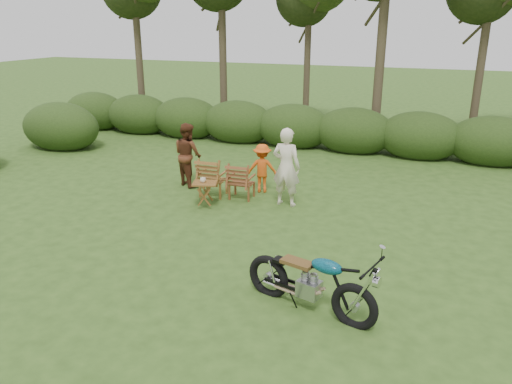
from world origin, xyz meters
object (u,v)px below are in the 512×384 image
(lawn_chair_left, at_px, (214,195))
(cup, at_px, (203,180))
(child, at_px, (262,192))
(lawn_chair_right, at_px, (242,198))
(adult_b, at_px, (189,185))
(motorcycle, at_px, (308,308))
(side_table, at_px, (205,194))
(adult_a, at_px, (286,205))

(lawn_chair_left, height_order, cup, cup)
(child, bearing_deg, lawn_chair_right, 48.85)
(lawn_chair_left, bearing_deg, adult_b, -32.45)
(lawn_chair_left, bearing_deg, lawn_chair_right, -177.78)
(motorcycle, distance_m, lawn_chair_right, 4.88)
(lawn_chair_right, xyz_separation_m, cup, (-0.59, -0.80, 0.62))
(adult_b, bearing_deg, child, -145.44)
(cup, distance_m, child, 1.78)
(motorcycle, relative_size, side_table, 3.52)
(adult_a, relative_size, child, 1.50)
(cup, relative_size, child, 0.11)
(lawn_chair_right, bearing_deg, adult_a, 174.12)
(adult_a, bearing_deg, child, -34.63)
(side_table, height_order, cup, cup)
(side_table, distance_m, adult_b, 1.69)
(lawn_chair_left, height_order, adult_b, adult_b)
(cup, height_order, child, cup)
(cup, bearing_deg, adult_b, 129.97)
(motorcycle, xyz_separation_m, side_table, (-3.29, 3.23, 0.28))
(cup, xyz_separation_m, child, (0.87, 1.42, -0.62))
(lawn_chair_right, xyz_separation_m, child, (0.28, 0.62, 0.00))
(motorcycle, bearing_deg, cup, 150.91)
(lawn_chair_left, xyz_separation_m, cup, (0.11, -0.73, 0.62))
(motorcycle, height_order, adult_b, adult_b)
(motorcycle, relative_size, lawn_chair_right, 2.29)
(lawn_chair_right, height_order, side_table, side_table)
(motorcycle, height_order, lawn_chair_right, motorcycle)
(side_table, bearing_deg, adult_a, 24.62)
(lawn_chair_right, relative_size, adult_a, 0.49)
(side_table, bearing_deg, lawn_chair_left, 101.82)
(motorcycle, bearing_deg, child, 132.91)
(lawn_chair_right, bearing_deg, adult_b, -18.38)
(lawn_chair_right, xyz_separation_m, side_table, (-0.55, -0.81, 0.28))
(lawn_chair_right, bearing_deg, side_table, 52.64)
(motorcycle, relative_size, lawn_chair_left, 2.12)
(lawn_chair_left, distance_m, cup, 0.96)
(side_table, distance_m, cup, 0.34)
(side_table, bearing_deg, motorcycle, -44.49)
(lawn_chair_left, xyz_separation_m, adult_b, (-0.94, 0.52, 0.00))
(lawn_chair_right, xyz_separation_m, lawn_chair_left, (-0.70, -0.07, 0.00))
(motorcycle, distance_m, side_table, 4.62)
(cup, height_order, adult_a, adult_a)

